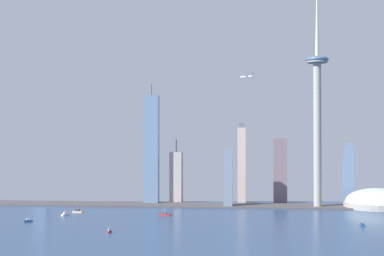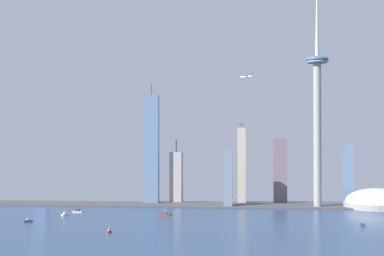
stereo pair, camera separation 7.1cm
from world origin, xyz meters
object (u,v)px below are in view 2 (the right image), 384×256
Objects in this scene: skyscraper_1 at (42,169)px; airplane at (247,76)px; boat_1 at (28,221)px; boat_5 at (363,225)px; boat_4 at (65,214)px; skyscraper_3 at (347,171)px; boat_7 at (77,211)px; observation_tower at (317,100)px; skyscraper_5 at (228,178)px; skyscraper_0 at (280,170)px; skyscraper_2 at (176,177)px; skyscraper_4 at (151,149)px; stadium_dome at (378,203)px; skyscraper_6 at (242,164)px; boat_2 at (165,214)px; boat_3 at (109,231)px.

airplane is (366.58, -51.74, 155.87)m from skyscraper_1.
boat_5 reaches higher than boat_1.
airplane is (252.81, 164.52, 207.81)m from boat_4.
boat_7 is (-416.16, -205.79, -49.81)m from skyscraper_3.
observation_tower is 122.32m from airplane.
skyscraper_0 is at bearing 41.51° from skyscraper_5.
skyscraper_4 is (-38.87, -21.02, 47.04)m from skyscraper_2.
boat_7 is at bearing 61.19° from airplane.
airplane reaches higher than skyscraper_3.
skyscraper_5 reaches higher than stadium_dome.
boat_1 is at bearing -153.22° from observation_tower.
airplane reaches higher than skyscraper_0.
boat_5 is (-59.25, -193.66, -7.10)m from stadium_dome.
skyscraper_1 is 401.69m from airplane.
skyscraper_5 is at bearing 24.52° from boat_7.
skyscraper_3 is at bearing 106.46° from stadium_dome.
stadium_dome is 4.27× the size of airplane.
skyscraper_6 is 7.70× the size of boat_2.
boat_2 is (165.61, 80.54, -0.18)m from boat_1.
boat_7 is (-214.94, -94.01, -43.85)m from skyscraper_5.
skyscraper_0 is 7.85× the size of boat_4.
boat_1 is 145.28m from boat_3.
skyscraper_4 reaches higher than boat_2.
skyscraper_2 reaches higher than boat_4.
skyscraper_4 is at bearing 56.70° from boat_7.
skyscraper_1 is 9.71× the size of boat_1.
skyscraper_2 is at bearing -158.95° from boat_3.
skyscraper_4 reaches higher than boat_1.
boat_4 is (-362.09, -129.08, -165.81)m from observation_tower.
boat_1 is at bearing -108.72° from boat_7.
observation_tower is at bearing -10.38° from skyscraper_1.
skyscraper_3 is (62.32, 108.11, -115.80)m from observation_tower.
stadium_dome reaches higher than boat_2.
boat_4 is (-424.40, -237.19, -50.01)m from skyscraper_3.
boat_3 is 0.46× the size of airplane.
boat_5 is at bearing -46.92° from skyscraper_5.
boat_7 reaches higher than boat_1.
boat_5 is at bearing -79.95° from observation_tower.
boat_4 is at bearing -117.91° from boat_3.
skyscraper_0 is 9.77× the size of boat_1.
stadium_dome is 575.94m from skyscraper_1.
skyscraper_1 is 328.08m from boat_2.
boat_4 is (26.93, 67.27, -0.10)m from boat_1.
skyscraper_5 is 8.24× the size of boat_3.
boat_3 is 0.81× the size of boat_4.
skyscraper_2 is 198.53m from boat_7.
skyscraper_1 is at bearing 171.61° from skyscraper_2.
skyscraper_0 is at bearing -114.32° from airplane.
skyscraper_6 is at bearing -169.78° from boat_1.
boat_7 reaches higher than boat_5.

